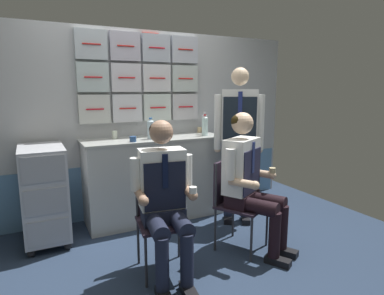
{
  "coord_description": "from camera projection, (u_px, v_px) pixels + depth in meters",
  "views": [
    {
      "loc": [
        -1.12,
        -2.36,
        1.48
      ],
      "look_at": [
        0.2,
        0.26,
        0.96
      ],
      "focal_mm": 30.56,
      "sensor_mm": 36.0,
      "label": 1
    }
  ],
  "objects": [
    {
      "name": "coffee_cup_spare",
      "position": [
        200.0,
        130.0,
        4.13
      ],
      "size": [
        0.06,
        0.06,
        0.07
      ],
      "color": "tan",
      "rests_on": "galley_counter"
    },
    {
      "name": "galley_bulkhead",
      "position": [
        135.0,
        122.0,
        3.85
      ],
      "size": [
        4.2,
        0.14,
        2.15
      ],
      "color": "#ADAFB2",
      "rests_on": "ground"
    },
    {
      "name": "crew_member_left",
      "position": [
        165.0,
        194.0,
        2.53
      ],
      "size": [
        0.5,
        0.64,
        1.25
      ],
      "color": "black",
      "rests_on": "ground"
    },
    {
      "name": "folding_chair_right",
      "position": [
        233.0,
        195.0,
        3.06
      ],
      "size": [
        0.54,
        0.54,
        0.83
      ],
      "color": "#2D2D33",
      "rests_on": "ground"
    },
    {
      "name": "folding_chair_left",
      "position": [
        160.0,
        208.0,
        2.71
      ],
      "size": [
        0.45,
        0.45,
        0.83
      ],
      "color": "#2D2D33",
      "rests_on": "ground"
    },
    {
      "name": "coffee_cup_white",
      "position": [
        133.0,
        139.0,
        3.41
      ],
      "size": [
        0.07,
        0.07,
        0.06
      ],
      "color": "navy",
      "rests_on": "galley_counter"
    },
    {
      "name": "water_bottle_short",
      "position": [
        205.0,
        126.0,
        3.85
      ],
      "size": [
        0.07,
        0.07,
        0.25
      ],
      "color": "silver",
      "rests_on": "galley_counter"
    },
    {
      "name": "ground",
      "position": [
        185.0,
        265.0,
        2.84
      ],
      "size": [
        4.8,
        4.8,
        0.04
      ],
      "primitive_type": "cube",
      "color": "#233147"
    },
    {
      "name": "galley_counter",
      "position": [
        155.0,
        178.0,
        3.77
      ],
      "size": [
        1.6,
        0.53,
        0.94
      ],
      "color": "#ADB1AD",
      "rests_on": "ground"
    },
    {
      "name": "espresso_cup_small",
      "position": [
        115.0,
        135.0,
        3.6
      ],
      "size": [
        0.06,
        0.06,
        0.09
      ],
      "color": "silver",
      "rests_on": "galley_counter"
    },
    {
      "name": "sparkling_bottle_green",
      "position": [
        205.0,
        123.0,
        4.01
      ],
      "size": [
        0.06,
        0.06,
        0.27
      ],
      "color": "silver",
      "rests_on": "galley_counter"
    },
    {
      "name": "crew_member_standing",
      "position": [
        239.0,
        132.0,
        3.57
      ],
      "size": [
        0.47,
        0.4,
        1.71
      ],
      "color": "black",
      "rests_on": "ground"
    },
    {
      "name": "service_trolley",
      "position": [
        44.0,
        192.0,
        3.15
      ],
      "size": [
        0.4,
        0.65,
        0.95
      ],
      "color": "black",
      "rests_on": "ground"
    },
    {
      "name": "water_bottle_tall",
      "position": [
        151.0,
        129.0,
        3.58
      ],
      "size": [
        0.08,
        0.08,
        0.24
      ],
      "color": "silver",
      "rests_on": "galley_counter"
    },
    {
      "name": "crew_member_right",
      "position": [
        249.0,
        177.0,
        2.94
      ],
      "size": [
        0.61,
        0.71,
        1.28
      ],
      "color": "black",
      "rests_on": "ground"
    }
  ]
}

